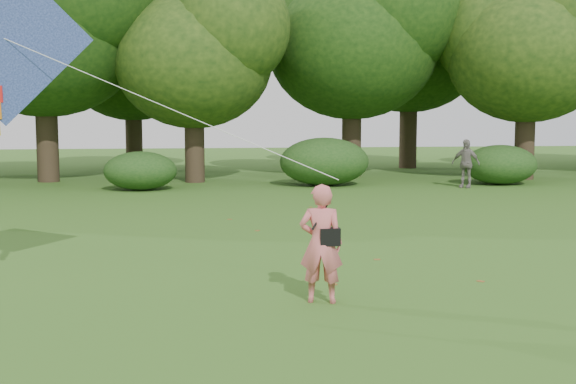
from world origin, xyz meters
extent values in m
plane|color=#265114|center=(0.00, 0.00, 0.00)|extent=(100.00, 100.00, 0.00)
imported|color=#DC6769|center=(-0.26, 0.58, 0.88)|extent=(0.73, 0.57, 1.77)
imported|color=gray|center=(8.15, 16.36, 0.92)|extent=(1.11, 1.03, 1.84)
cube|color=black|center=(-0.14, 0.55, 0.99)|extent=(0.30, 0.20, 0.26)
cylinder|color=black|center=(-0.26, 0.54, 1.33)|extent=(0.33, 0.14, 0.47)
cube|color=#23399B|center=(-5.02, 2.12, 3.96)|extent=(2.72, 0.40, 2.74)
cube|color=black|center=(-5.02, 2.15, 3.96)|extent=(0.13, 0.26, 2.50)
cylinder|color=white|center=(-2.52, 1.33, 2.89)|extent=(5.02, 1.59, 2.15)
cylinder|color=#3A2D1E|center=(-8.00, 21.00, 1.92)|extent=(0.88, 0.88, 3.85)
ellipsoid|color=#1E3F11|center=(-8.00, 21.00, 6.05)|extent=(8.00, 8.00, 6.80)
cylinder|color=#3A2D1E|center=(-2.00, 20.00, 1.57)|extent=(0.80, 0.80, 3.15)
ellipsoid|color=#1E3F11|center=(-2.00, 20.00, 4.91)|extent=(6.40, 6.40, 5.44)
cylinder|color=#3A2D1E|center=(5.00, 22.00, 1.84)|extent=(0.86, 0.86, 3.67)
ellipsoid|color=#1E3F11|center=(5.00, 22.00, 5.76)|extent=(7.60, 7.60, 6.46)
cylinder|color=#3A2D1E|center=(12.00, 19.50, 1.72)|extent=(0.83, 0.83, 3.43)
ellipsoid|color=#1E3F11|center=(12.00, 19.50, 5.30)|extent=(6.80, 6.80, 5.78)
cylinder|color=#3A2D1E|center=(-5.00, 27.50, 1.75)|extent=(0.84, 0.84, 3.50)
ellipsoid|color=#1E3F11|center=(-5.00, 27.50, 5.43)|extent=(7.00, 7.00, 5.95)
cylinder|color=#3A2D1E|center=(9.00, 26.50, 2.01)|extent=(0.90, 0.90, 4.02)
ellipsoid|color=#1E3F11|center=(9.00, 26.50, 6.17)|extent=(7.80, 7.80, 6.63)
ellipsoid|color=#264919|center=(-4.00, 17.10, 0.71)|extent=(2.66, 2.09, 1.42)
ellipsoid|color=#264919|center=(3.00, 17.90, 0.94)|extent=(3.50, 2.75, 1.88)
ellipsoid|color=#264919|center=(10.00, 17.40, 0.79)|extent=(2.94, 2.31, 1.58)
cube|color=brown|center=(1.37, 3.53, 0.00)|extent=(0.12, 0.08, 0.01)
cube|color=brown|center=(2.62, 1.54, 0.00)|extent=(0.14, 0.14, 0.01)
cube|color=brown|center=(0.14, 1.64, 0.00)|extent=(0.12, 0.08, 0.01)
cube|color=brown|center=(1.39, 11.43, 0.00)|extent=(0.09, 0.13, 0.01)
cube|color=brown|center=(-0.60, 7.27, 0.00)|extent=(0.14, 0.14, 0.01)
cube|color=brown|center=(-1.15, 9.24, 0.00)|extent=(0.14, 0.13, 0.01)
camera|label=1|loc=(-2.14, -9.73, 2.78)|focal=45.00mm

